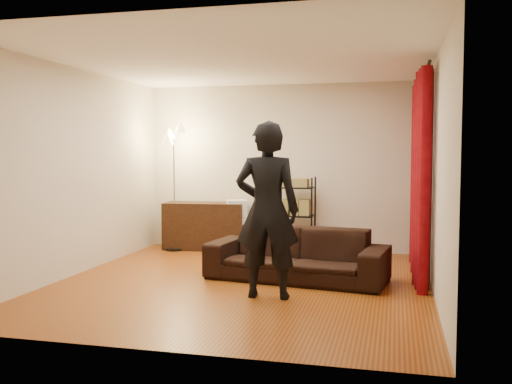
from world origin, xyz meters
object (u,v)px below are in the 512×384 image
(wire_shelf, at_px, (296,216))
(floor_lamp, at_px, (174,189))
(sofa, at_px, (297,254))
(storage_boxes, at_px, (236,225))
(person, at_px, (267,210))
(media_cabinet, at_px, (205,226))

(wire_shelf, relative_size, floor_lamp, 0.60)
(wire_shelf, bearing_deg, sofa, -75.34)
(storage_boxes, bearing_deg, sofa, -55.06)
(person, xyz_separation_m, floor_lamp, (-2.14, 2.61, 0.04))
(sofa, xyz_separation_m, storage_boxes, (-1.32, 1.89, 0.09))
(person, height_order, storage_boxes, person)
(person, height_order, floor_lamp, floor_lamp)
(floor_lamp, bearing_deg, wire_shelf, 4.04)
(sofa, distance_m, media_cabinet, 2.67)
(sofa, relative_size, floor_lamp, 1.10)
(sofa, xyz_separation_m, wire_shelf, (-0.33, 1.82, 0.28))
(sofa, relative_size, storage_boxes, 2.68)
(media_cabinet, relative_size, wire_shelf, 1.09)
(media_cabinet, bearing_deg, wire_shelf, -7.83)
(storage_boxes, height_order, wire_shelf, wire_shelf)
(media_cabinet, height_order, storage_boxes, storage_boxes)
(person, relative_size, storage_boxes, 2.34)
(sofa, bearing_deg, floor_lamp, 152.22)
(wire_shelf, bearing_deg, storage_boxes, -179.23)
(sofa, height_order, floor_lamp, floor_lamp)
(wire_shelf, bearing_deg, media_cabinet, -178.38)
(storage_boxes, relative_size, wire_shelf, 0.68)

